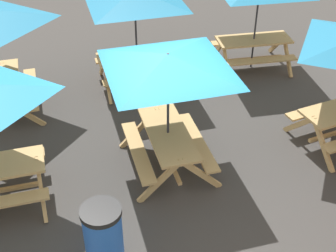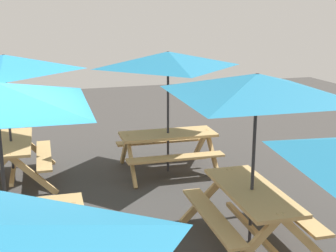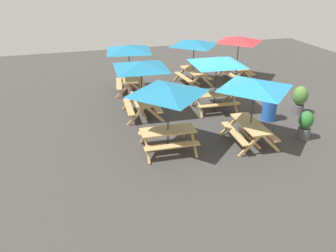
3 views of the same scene
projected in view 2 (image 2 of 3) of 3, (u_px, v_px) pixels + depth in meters
name	position (u px, v px, depth m)	size (l,w,h in m)	color
picnic_table_1	(168.00, 69.00, 8.55)	(2.07, 2.07, 2.34)	tan
picnic_table_3	(5.00, 73.00, 8.03)	(2.07, 2.07, 2.34)	tan
picnic_table_6	(256.00, 98.00, 5.85)	(2.83, 2.83, 2.34)	tan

